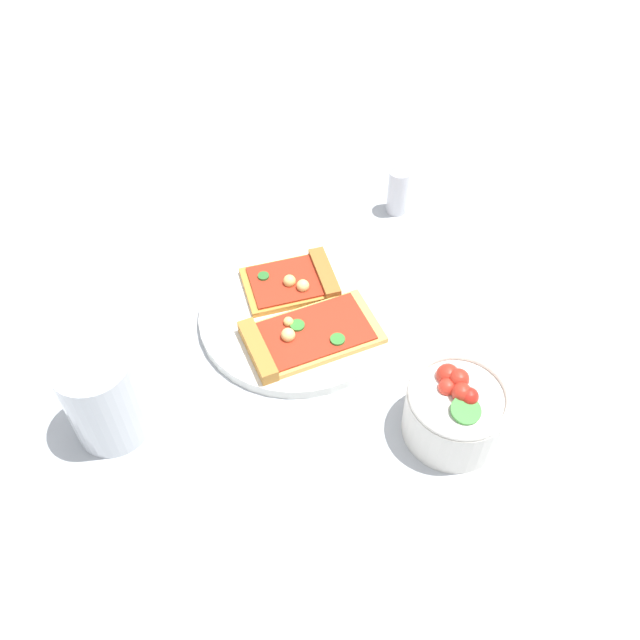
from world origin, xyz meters
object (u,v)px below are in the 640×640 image
plate (298,314)px  salad_bowl (456,410)px  pizza_slice_near (303,337)px  soda_glass (104,399)px  pizza_slice_far (297,281)px  pepper_shaker (398,188)px

plate → salad_bowl: salad_bowl is taller
pizza_slice_near → soda_glass: size_ratio=1.53×
pizza_slice_near → pizza_slice_far: (-0.07, 0.05, 0.00)m
pizza_slice_far → pepper_shaker: 0.21m
plate → salad_bowl: size_ratio=2.21×
pizza_slice_near → pizza_slice_far: 0.09m
pizza_slice_far → soda_glass: 0.29m
pizza_slice_far → salad_bowl: size_ratio=1.25×
salad_bowl → pepper_shaker: salad_bowl is taller
soda_glass → pepper_shaker: (-0.04, 0.49, -0.02)m
pizza_slice_far → salad_bowl: bearing=-1.7°
pizza_slice_near → pepper_shaker: 0.28m
salad_bowl → pizza_slice_far: bearing=178.3°
plate → soda_glass: (-0.02, -0.26, 0.05)m
pizza_slice_near → salad_bowl: (0.20, 0.05, 0.02)m
salad_bowl → soda_glass: size_ratio=0.94×
plate → pizza_slice_near: (0.04, -0.03, 0.01)m
plate → pizza_slice_far: (-0.03, 0.03, 0.01)m
salad_bowl → soda_glass: soda_glass is taller
pizza_slice_far → pepper_shaker: bearing=96.8°
salad_bowl → pepper_shaker: size_ratio=1.35×
plate → pepper_shaker: bearing=103.9°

